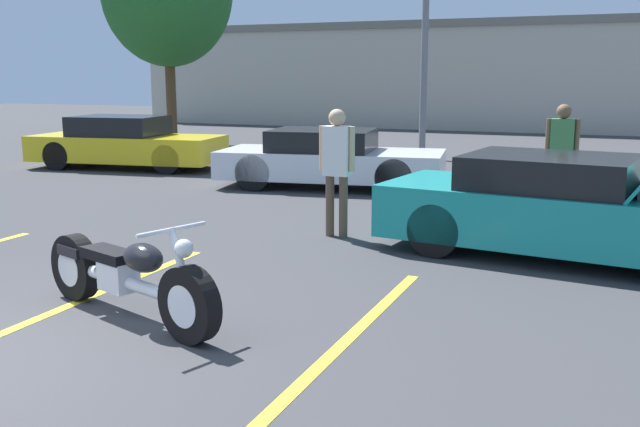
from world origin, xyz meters
TOP-DOWN VIEW (x-y plane):
  - parking_stripe_middle at (-0.05, 1.64)m, footprint 0.12×4.94m
  - parking_stripe_back at (2.79, 1.64)m, footprint 0.12×4.94m
  - far_building at (0.00, 27.35)m, footprint 32.00×4.20m
  - motorcycle at (0.72, 1.73)m, footprint 2.39×1.03m
  - show_car_hood_open at (4.23, 5.68)m, footprint 4.51×2.28m
  - parked_car_left_row at (-6.19, 10.65)m, footprint 4.79×2.35m
  - parked_car_right_row at (-0.52, 9.78)m, footprint 4.66×2.50m
  - spectator_near_motorcycle at (3.97, 8.60)m, footprint 0.52×0.23m
  - spectator_by_show_car at (1.25, 5.67)m, footprint 0.52×0.23m

SIDE VIEW (x-z plane):
  - parking_stripe_middle at x=-0.05m, z-range 0.00..0.01m
  - parking_stripe_back at x=2.79m, z-range 0.00..0.01m
  - motorcycle at x=0.72m, z-range -0.09..0.88m
  - parked_car_right_row at x=-0.52m, z-range -0.01..1.14m
  - parked_car_left_row at x=-6.19m, z-range -0.03..1.23m
  - show_car_hood_open at x=4.23m, z-range -0.43..1.68m
  - spectator_near_motorcycle at x=3.97m, z-range 0.17..1.95m
  - spectator_by_show_car at x=1.25m, z-range 0.17..1.95m
  - far_building at x=0.00m, z-range 0.14..4.54m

